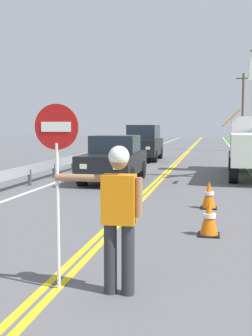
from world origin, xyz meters
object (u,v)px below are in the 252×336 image
object	(u,v)px
flagger_worker	(118,210)
oncoming_sedan_nearest	(114,159)
utility_pole_far	(243,107)
traffic_cone_mid	(209,195)
stop_sign_paddle	(57,155)
oncoming_suv_second	(144,142)
traffic_cone_lead	(209,218)

from	to	relation	value
flagger_worker	oncoming_sedan_nearest	world-z (taller)	flagger_worker
flagger_worker	utility_pole_far	xyz separation A→B (m)	(4.55, 48.83, 3.32)
oncoming_sedan_nearest	traffic_cone_mid	size ratio (longest dim) A/B	5.90
stop_sign_paddle	oncoming_suv_second	world-z (taller)	stop_sign_paddle
oncoming_sedan_nearest	oncoming_suv_second	bearing A→B (deg)	92.80
stop_sign_paddle	oncoming_sedan_nearest	size ratio (longest dim) A/B	0.56
stop_sign_paddle	oncoming_suv_second	distance (m)	20.06
traffic_cone_mid	utility_pole_far	bearing A→B (deg)	85.33
flagger_worker	traffic_cone_mid	world-z (taller)	flagger_worker
oncoming_suv_second	utility_pole_far	world-z (taller)	utility_pole_far
oncoming_sedan_nearest	traffic_cone_mid	distance (m)	5.72
utility_pole_far	oncoming_suv_second	bearing A→B (deg)	-104.52
stop_sign_paddle	traffic_cone_mid	bearing A→B (deg)	72.48
flagger_worker	oncoming_sedan_nearest	bearing A→B (deg)	103.56
oncoming_sedan_nearest	oncoming_suv_second	world-z (taller)	oncoming_suv_second
stop_sign_paddle	traffic_cone_mid	xyz separation A→B (m)	(1.80, 5.71, -1.37)
utility_pole_far	traffic_cone_mid	size ratio (longest dim) A/B	11.94
utility_pole_far	traffic_cone_lead	bearing A→B (deg)	-94.36
oncoming_sedan_nearest	utility_pole_far	world-z (taller)	utility_pole_far
oncoming_suv_second	traffic_cone_mid	distance (m)	14.79
traffic_cone_lead	oncoming_sedan_nearest	bearing A→B (deg)	116.20
oncoming_suv_second	flagger_worker	bearing A→B (deg)	-81.62
traffic_cone_lead	oncoming_suv_second	bearing A→B (deg)	103.33
utility_pole_far	oncoming_sedan_nearest	bearing A→B (deg)	-100.29
flagger_worker	traffic_cone_lead	xyz separation A→B (m)	(1.06, 3.04, -0.71)
stop_sign_paddle	oncoming_sedan_nearest	bearing A→B (deg)	99.40
stop_sign_paddle	traffic_cone_lead	world-z (taller)	stop_sign_paddle
oncoming_sedan_nearest	oncoming_suv_second	size ratio (longest dim) A/B	0.89
oncoming_sedan_nearest	oncoming_suv_second	xyz separation A→B (m)	(-0.48, 9.72, 0.23)
oncoming_sedan_nearest	traffic_cone_mid	world-z (taller)	oncoming_sedan_nearest
utility_pole_far	traffic_cone_mid	distance (m)	43.47
oncoming_sedan_nearest	traffic_cone_mid	bearing A→B (deg)	-52.24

